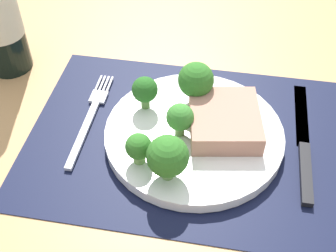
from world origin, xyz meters
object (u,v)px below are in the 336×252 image
steak (225,120)px  plate (194,134)px  fork (90,117)px  knife (304,148)px

steak → plate: bearing=-163.2°
steak → fork: 19.44cm
steak → knife: 11.42cm
plate → knife: bearing=2.0°
plate → fork: 15.40cm
steak → fork: (-19.23, 0.24, -2.83)cm
steak → fork: steak is taller
knife → steak: bearing=180.0°
plate → fork: plate is taller
fork → knife: size_ratio=0.83×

